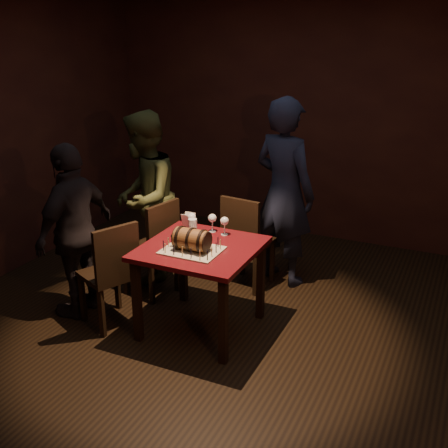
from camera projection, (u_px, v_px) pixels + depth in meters
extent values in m
plane|color=black|center=(222.00, 332.00, 4.70)|extent=(5.00, 5.00, 0.00)
cube|color=black|center=(316.00, 118.00, 6.33)|extent=(5.00, 0.04, 2.80)
cube|color=#450B11|center=(200.00, 249.00, 4.51)|extent=(0.90, 0.90, 0.04)
cube|color=black|center=(137.00, 301.00, 4.47)|extent=(0.06, 0.06, 0.71)
cube|color=black|center=(223.00, 321.00, 4.17)|extent=(0.06, 0.06, 0.71)
cube|color=black|center=(183.00, 265.00, 5.11)|extent=(0.06, 0.06, 0.71)
cube|color=black|center=(261.00, 280.00, 4.81)|extent=(0.06, 0.06, 0.71)
cube|color=#AFA68D|center=(192.00, 250.00, 4.41)|extent=(0.45, 0.35, 0.01)
cylinder|color=brown|center=(192.00, 239.00, 4.38)|extent=(0.26, 0.17, 0.17)
cylinder|color=black|center=(181.00, 238.00, 4.41)|extent=(0.02, 0.19, 0.19)
cylinder|color=black|center=(192.00, 239.00, 4.38)|extent=(0.02, 0.19, 0.19)
cylinder|color=black|center=(203.00, 241.00, 4.34)|extent=(0.02, 0.19, 0.19)
cylinder|color=black|center=(177.00, 237.00, 4.43)|extent=(0.01, 0.17, 0.17)
cylinder|color=black|center=(207.00, 242.00, 4.32)|extent=(0.01, 0.17, 0.17)
cylinder|color=black|center=(175.00, 236.00, 4.44)|extent=(0.04, 0.02, 0.02)
sphere|color=black|center=(172.00, 236.00, 4.45)|extent=(0.03, 0.03, 0.03)
cylinder|color=#E7D18A|center=(165.00, 248.00, 4.33)|extent=(0.01, 0.01, 0.08)
cylinder|color=black|center=(165.00, 243.00, 4.32)|extent=(0.00, 0.00, 0.01)
cylinder|color=black|center=(174.00, 250.00, 4.30)|extent=(0.01, 0.01, 0.08)
cylinder|color=black|center=(173.00, 244.00, 4.29)|extent=(0.00, 0.00, 0.01)
cylinder|color=#E7D18A|center=(182.00, 251.00, 4.27)|extent=(0.01, 0.01, 0.08)
cylinder|color=black|center=(182.00, 246.00, 4.26)|extent=(0.00, 0.00, 0.01)
cylinder|color=black|center=(191.00, 253.00, 4.24)|extent=(0.01, 0.01, 0.08)
cylinder|color=black|center=(191.00, 248.00, 4.23)|extent=(0.00, 0.00, 0.01)
cylinder|color=#E7D18A|center=(200.00, 255.00, 4.21)|extent=(0.01, 0.01, 0.08)
cylinder|color=black|center=(200.00, 249.00, 4.20)|extent=(0.00, 0.00, 0.01)
cylinder|color=black|center=(207.00, 255.00, 4.21)|extent=(0.01, 0.01, 0.08)
cylinder|color=black|center=(207.00, 249.00, 4.20)|extent=(0.00, 0.00, 0.01)
cylinder|color=#E7D18A|center=(212.00, 251.00, 4.28)|extent=(0.01, 0.01, 0.08)
cylinder|color=black|center=(212.00, 246.00, 4.26)|extent=(0.00, 0.00, 0.01)
cylinder|color=black|center=(216.00, 248.00, 4.34)|extent=(0.01, 0.01, 0.08)
cylinder|color=black|center=(216.00, 242.00, 4.33)|extent=(0.00, 0.00, 0.01)
cylinder|color=#E7D18A|center=(220.00, 244.00, 4.41)|extent=(0.01, 0.01, 0.08)
cylinder|color=black|center=(220.00, 239.00, 4.39)|extent=(0.00, 0.00, 0.01)
cylinder|color=black|center=(218.00, 242.00, 4.45)|extent=(0.01, 0.01, 0.08)
cylinder|color=black|center=(218.00, 237.00, 4.44)|extent=(0.00, 0.00, 0.01)
cylinder|color=#E7D18A|center=(209.00, 240.00, 4.48)|extent=(0.01, 0.01, 0.08)
cylinder|color=black|center=(209.00, 235.00, 4.47)|extent=(0.00, 0.00, 0.01)
cylinder|color=black|center=(201.00, 239.00, 4.51)|extent=(0.01, 0.01, 0.08)
cylinder|color=black|center=(201.00, 234.00, 4.50)|extent=(0.00, 0.00, 0.01)
cylinder|color=#E7D18A|center=(193.00, 237.00, 4.54)|extent=(0.01, 0.01, 0.08)
cylinder|color=black|center=(193.00, 232.00, 4.53)|extent=(0.00, 0.00, 0.01)
cylinder|color=black|center=(185.00, 236.00, 4.57)|extent=(0.01, 0.01, 0.08)
cylinder|color=black|center=(184.00, 231.00, 4.56)|extent=(0.00, 0.00, 0.01)
cylinder|color=#E7D18A|center=(178.00, 236.00, 4.57)|extent=(0.01, 0.01, 0.08)
cylinder|color=black|center=(178.00, 231.00, 4.56)|extent=(0.00, 0.00, 0.01)
cylinder|color=black|center=(173.00, 239.00, 4.51)|extent=(0.01, 0.01, 0.08)
cylinder|color=black|center=(173.00, 234.00, 4.49)|extent=(0.00, 0.00, 0.01)
cylinder|color=#E7D18A|center=(168.00, 242.00, 4.44)|extent=(0.01, 0.01, 0.08)
cylinder|color=black|center=(168.00, 237.00, 4.43)|extent=(0.00, 0.00, 0.01)
cylinder|color=black|center=(163.00, 246.00, 4.38)|extent=(0.01, 0.01, 0.08)
cylinder|color=black|center=(163.00, 240.00, 4.36)|extent=(0.00, 0.00, 0.01)
cylinder|color=silver|center=(192.00, 230.00, 4.83)|extent=(0.06, 0.06, 0.01)
cylinder|color=silver|center=(192.00, 225.00, 4.81)|extent=(0.01, 0.01, 0.09)
sphere|color=silver|center=(192.00, 217.00, 4.78)|extent=(0.07, 0.07, 0.07)
sphere|color=#591114|center=(192.00, 218.00, 4.79)|extent=(0.05, 0.05, 0.05)
cylinder|color=silver|center=(212.00, 231.00, 4.80)|extent=(0.06, 0.06, 0.01)
cylinder|color=silver|center=(212.00, 226.00, 4.79)|extent=(0.01, 0.01, 0.09)
sphere|color=silver|center=(212.00, 218.00, 4.76)|extent=(0.07, 0.07, 0.07)
cylinder|color=silver|center=(225.00, 235.00, 4.74)|extent=(0.06, 0.06, 0.01)
cylinder|color=silver|center=(225.00, 229.00, 4.72)|extent=(0.01, 0.01, 0.09)
sphere|color=silver|center=(225.00, 221.00, 4.69)|extent=(0.07, 0.07, 0.07)
sphere|color=#BF594C|center=(225.00, 222.00, 4.70)|extent=(0.05, 0.05, 0.05)
cylinder|color=silver|center=(193.00, 227.00, 4.69)|extent=(0.07, 0.07, 0.15)
cylinder|color=#9E5414|center=(193.00, 229.00, 4.70)|extent=(0.06, 0.06, 0.11)
cylinder|color=white|center=(193.00, 222.00, 4.67)|extent=(0.06, 0.06, 0.02)
cube|color=black|center=(249.00, 242.00, 5.38)|extent=(0.45, 0.45, 0.04)
cube|color=black|center=(272.00, 262.00, 5.51)|extent=(0.04, 0.04, 0.43)
cube|color=black|center=(242.00, 255.00, 5.68)|extent=(0.04, 0.04, 0.43)
cube|color=black|center=(255.00, 275.00, 5.24)|extent=(0.04, 0.04, 0.43)
cube|color=black|center=(225.00, 266.00, 5.41)|extent=(0.04, 0.04, 0.43)
cube|color=black|center=(240.00, 223.00, 5.15)|extent=(0.40, 0.09, 0.46)
cube|color=black|center=(150.00, 249.00, 5.23)|extent=(0.48, 0.48, 0.04)
cube|color=black|center=(151.00, 261.00, 5.53)|extent=(0.04, 0.04, 0.43)
cube|color=black|center=(126.00, 273.00, 5.28)|extent=(0.04, 0.04, 0.43)
cube|color=black|center=(177.00, 270.00, 5.34)|extent=(0.04, 0.04, 0.43)
cube|color=black|center=(152.00, 283.00, 5.08)|extent=(0.04, 0.04, 0.43)
cube|color=black|center=(163.00, 228.00, 5.04)|extent=(0.13, 0.40, 0.46)
cube|color=black|center=(108.00, 274.00, 4.70)|extent=(0.53, 0.53, 0.04)
cube|color=black|center=(117.00, 287.00, 5.01)|extent=(0.04, 0.04, 0.43)
cube|color=black|center=(83.00, 298.00, 4.81)|extent=(0.04, 0.04, 0.43)
cube|color=black|center=(138.00, 301.00, 4.77)|extent=(0.04, 0.04, 0.43)
cube|color=black|center=(102.00, 313.00, 4.56)|extent=(0.04, 0.04, 0.43)
cube|color=black|center=(117.00, 254.00, 4.49)|extent=(0.21, 0.38, 0.46)
imported|color=black|center=(284.00, 192.00, 5.34)|extent=(0.77, 0.63, 1.82)
imported|color=#3A4020|center=(144.00, 198.00, 5.41)|extent=(0.85, 0.97, 1.67)
imported|color=black|center=(75.00, 231.00, 4.77)|extent=(0.39, 0.91, 1.53)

